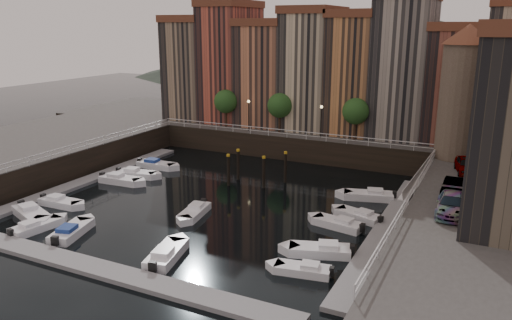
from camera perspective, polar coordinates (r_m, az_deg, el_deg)
The scene contains 31 objects.
ground at distance 49.76m, azimuth -3.68°, elevation -4.42°, with size 200.00×200.00×0.00m, color black.
quay_far at distance 72.20m, azimuth 6.61°, elevation 2.96°, with size 80.00×20.00×3.00m, color black.
quay_left at distance 66.11m, azimuth -26.20°, elevation 0.33°, with size 20.00×36.00×3.00m, color black.
dock_left at distance 58.43m, azimuth -18.12°, elevation -1.99°, with size 2.00×28.00×0.35m, color gray.
dock_right at distance 43.48m, azimuth 14.66°, elevation -7.64°, with size 2.00×28.00×0.35m, color gray.
dock_near at distance 37.15m, azimuth -17.11°, elevation -11.92°, with size 30.00×2.00×0.35m, color gray.
mountains at distance 152.37m, azimuth 18.30°, elevation 11.17°, with size 145.00×100.00×18.00m.
far_terrace at distance 67.40m, azimuth 8.81°, elevation 10.15°, with size 48.70×10.30×17.50m.
corner_tower at distance 55.54m, azimuth 22.59°, elevation 7.34°, with size 5.20×5.20×13.80m.
promenade_trees at distance 64.58m, azimuth 3.27°, elevation 6.18°, with size 21.20×3.20×5.20m.
street_lamps at distance 63.66m, azimuth 3.18°, elevation 5.42°, with size 10.36×0.36×4.18m.
railings at distance 52.76m, azimuth -1.12°, elevation 1.05°, with size 36.08×34.04×0.52m.
gangway at distance 53.05m, azimuth 18.21°, elevation -1.74°, with size 2.78×8.32×3.73m.
mooring_pilings at distance 53.75m, azimuth -0.24°, elevation -1.04°, with size 5.47×4.09×3.78m.
boat_left_0 at distance 49.11m, azimuth -24.35°, elevation -5.58°, with size 5.23×3.49×1.18m.
boat_left_1 at distance 51.22m, azimuth -21.50°, elevation -4.50°, with size 4.56×1.77×1.04m.
boat_left_2 at distance 56.31m, azimuth -15.30°, elevation -2.18°, with size 5.06×2.10×1.15m.
boat_left_3 at distance 58.14m, azimuth -13.56°, elevation -1.53°, with size 4.91×2.43×1.10m.
boat_left_4 at distance 61.27m, azimuth -11.38°, elevation -0.53°, with size 5.01×2.01×1.14m.
boat_right_0 at distance 35.46m, azimuth 5.50°, elevation -12.37°, with size 4.21×2.13×0.94m.
boat_right_1 at distance 38.23m, azimuth 7.48°, elevation -10.20°, with size 4.95×3.12×1.11m.
boat_right_2 at distance 43.25m, azimuth 9.47°, elevation -7.21°, with size 4.68×2.41×1.05m.
boat_right_3 at distance 45.37m, azimuth 11.74°, elevation -6.24°, with size 4.55×2.81×1.02m.
boat_right_4 at distance 50.61m, azimuth 12.86°, elevation -3.98°, with size 5.17×3.05×1.16m.
boat_near_0 at distance 45.97m, azimuth -23.92°, elevation -6.99°, with size 2.31×4.63×1.04m.
boat_near_1 at distance 43.82m, azimuth -20.39°, elevation -7.67°, with size 2.90×4.96×1.11m.
boat_near_2 at distance 37.82m, azimuth -10.25°, elevation -10.60°, with size 2.83×5.11×1.14m.
car_a at distance 51.19m, azimuth 22.91°, elevation -0.63°, with size 1.84×4.56×1.55m, color gray.
car_b at distance 44.34m, azimuth 21.54°, elevation -2.98°, with size 1.39×3.99×1.32m, color gray.
car_c at distance 39.81m, azimuth 21.42°, elevation -4.86°, with size 2.09×5.15×1.49m, color gray.
boat_extra_686 at distance 45.70m, azimuth -7.00°, elevation -5.87°, with size 2.29×4.60×1.03m.
Camera 1 is at (23.51, -40.55, 16.70)m, focal length 35.00 mm.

